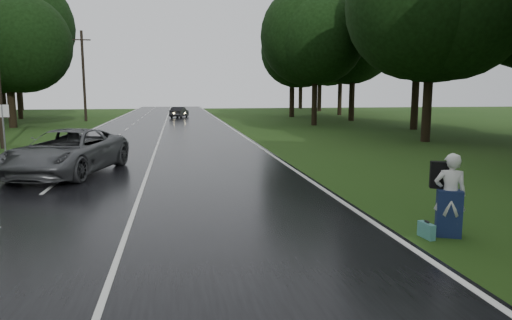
{
  "coord_description": "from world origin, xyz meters",
  "views": [
    {
      "loc": [
        1.18,
        -8.01,
        3.18
      ],
      "look_at": [
        3.54,
        5.74,
        1.1
      ],
      "focal_mm": 32.32,
      "sensor_mm": 36.0,
      "label": 1
    }
  ],
  "objects": [
    {
      "name": "tree_right_e",
      "position": [
        13.98,
        34.06,
        0.0
      ],
      "size": [
        9.3,
        9.3,
        14.53
      ],
      "primitive_type": null,
      "color": "black",
      "rests_on": "ground"
    },
    {
      "name": "road",
      "position": [
        0.0,
        20.0,
        0.02
      ],
      "size": [
        12.0,
        140.0,
        0.04
      ],
      "primitive_type": "cube",
      "color": "black",
      "rests_on": "ground"
    },
    {
      "name": "grey_car",
      "position": [
        -2.97,
        10.43,
        0.89
      ],
      "size": [
        4.31,
        6.66,
        1.71
      ],
      "primitive_type": "imported",
      "rotation": [
        0.0,
        0.0,
        6.02
      ],
      "color": "#484A4D",
      "rests_on": "road"
    },
    {
      "name": "tree_right_f",
      "position": [
        15.43,
        48.46,
        0.0
      ],
      "size": [
        9.11,
        9.11,
        14.23
      ],
      "primitive_type": null,
      "color": "black",
      "rests_on": "ground"
    },
    {
      "name": "utility_pole_mid",
      "position": [
        -8.5,
        19.74,
        0.0
      ],
      "size": [
        1.8,
        0.28,
        9.47
      ],
      "primitive_type": null,
      "color": "black",
      "rests_on": "ground"
    },
    {
      "name": "lane_center",
      "position": [
        0.0,
        20.0,
        0.04
      ],
      "size": [
        0.12,
        140.0,
        0.01
      ],
      "primitive_type": "cube",
      "color": "silver",
      "rests_on": "road"
    },
    {
      "name": "utility_pole_far",
      "position": [
        -8.5,
        44.11,
        0.0
      ],
      "size": [
        1.8,
        0.28,
        9.51
      ],
      "primitive_type": null,
      "color": "black",
      "rests_on": "ground"
    },
    {
      "name": "far_car",
      "position": [
        1.48,
        48.82,
        0.68
      ],
      "size": [
        2.41,
        4.14,
        1.29
      ],
      "primitive_type": "imported",
      "rotation": [
        0.0,
        0.0,
        2.86
      ],
      "color": "black",
      "rests_on": "road"
    },
    {
      "name": "tree_left_f",
      "position": [
        -16.76,
        49.58,
        0.0
      ],
      "size": [
        11.46,
        11.46,
        17.9
      ],
      "primitive_type": null,
      "color": "black",
      "rests_on": "ground"
    },
    {
      "name": "tree_left_e",
      "position": [
        -13.17,
        35.88,
        0.0
      ],
      "size": [
        7.89,
        7.89,
        12.32
      ],
      "primitive_type": null,
      "color": "black",
      "rests_on": "ground"
    },
    {
      "name": "ground",
      "position": [
        0.0,
        0.0,
        0.0
      ],
      "size": [
        160.0,
        160.0,
        0.0
      ],
      "primitive_type": "plane",
      "color": "#234213",
      "rests_on": "ground"
    },
    {
      "name": "hitchhiker",
      "position": [
        7.04,
        1.01,
        0.86
      ],
      "size": [
        0.8,
        0.78,
        1.86
      ],
      "color": "silver",
      "rests_on": "ground"
    },
    {
      "name": "road_sign_b",
      "position": [
        -7.2,
        16.26,
        0.0
      ],
      "size": [
        0.61,
        0.1,
        2.54
      ],
      "primitive_type": null,
      "color": "white",
      "rests_on": "ground"
    },
    {
      "name": "tree_right_d",
      "position": [
        16.83,
        19.07,
        0.0
      ],
      "size": [
        9.43,
        9.43,
        14.74
      ],
      "primitive_type": null,
      "color": "black",
      "rests_on": "ground"
    },
    {
      "name": "suitcase",
      "position": [
        6.5,
        0.95,
        0.17
      ],
      "size": [
        0.18,
        0.49,
        0.34
      ],
      "primitive_type": "cube",
      "rotation": [
        0.0,
        0.0,
        0.1
      ],
      "color": "teal",
      "rests_on": "ground"
    }
  ]
}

